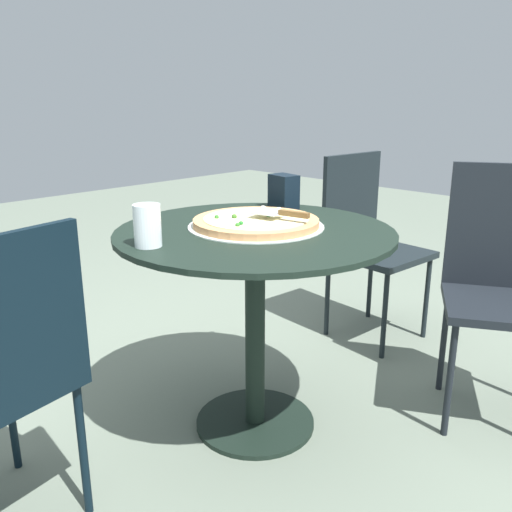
% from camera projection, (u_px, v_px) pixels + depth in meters
% --- Properties ---
extents(ground_plane, '(10.00, 10.00, 0.00)m').
position_uv_depth(ground_plane, '(255.00, 423.00, 2.01)').
color(ground_plane, slate).
extents(patio_table, '(0.93, 0.93, 0.74)m').
position_uv_depth(patio_table, '(255.00, 279.00, 1.85)').
color(patio_table, black).
rests_on(patio_table, ground).
extents(pizza_on_tray, '(0.46, 0.46, 0.05)m').
position_uv_depth(pizza_on_tray, '(256.00, 222.00, 1.83)').
color(pizza_on_tray, silver).
rests_on(pizza_on_tray, patio_table).
extents(pizza_server, '(0.22, 0.10, 0.02)m').
position_uv_depth(pizza_server, '(281.00, 213.00, 1.80)').
color(pizza_server, silver).
rests_on(pizza_server, pizza_on_tray).
extents(drinking_cup, '(0.08, 0.08, 0.13)m').
position_uv_depth(drinking_cup, '(147.00, 226.00, 1.58)').
color(drinking_cup, white).
rests_on(drinking_cup, patio_table).
extents(napkin_dispenser, '(0.12, 0.09, 0.13)m').
position_uv_depth(napkin_dispenser, '(284.00, 192.00, 2.11)').
color(napkin_dispenser, black).
rests_on(napkin_dispenser, patio_table).
extents(patio_chair_near, '(0.43, 0.43, 0.89)m').
position_uv_depth(patio_chair_near, '(367.00, 234.00, 2.66)').
color(patio_chair_near, black).
rests_on(patio_chair_near, ground).
extents(patio_chair_far, '(0.52, 0.52, 0.93)m').
position_uv_depth(patio_chair_far, '(500.00, 276.00, 1.98)').
color(patio_chair_far, black).
rests_on(patio_chair_far, ground).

